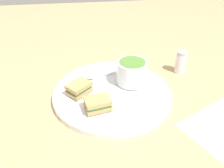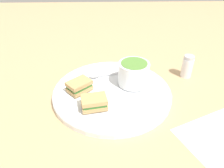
{
  "view_description": "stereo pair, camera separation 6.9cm",
  "coord_description": "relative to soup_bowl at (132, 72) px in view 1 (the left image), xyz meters",
  "views": [
    {
      "loc": [
        0.09,
        0.56,
        0.43
      ],
      "look_at": [
        0.0,
        0.0,
        0.04
      ],
      "focal_mm": 35.0,
      "sensor_mm": 36.0,
      "label": 1
    },
    {
      "loc": [
        0.02,
        0.57,
        0.43
      ],
      "look_at": [
        0.0,
        0.0,
        0.04
      ],
      "focal_mm": 35.0,
      "sensor_mm": 36.0,
      "label": 2
    }
  ],
  "objects": [
    {
      "name": "soup_bowl",
      "position": [
        0.0,
        0.0,
        0.0
      ],
      "size": [
        0.1,
        0.1,
        0.08
      ],
      "color": "white",
      "rests_on": "plate"
    },
    {
      "name": "salt_shaker",
      "position": [
        -0.2,
        -0.07,
        -0.02
      ],
      "size": [
        0.04,
        0.04,
        0.08
      ],
      "color": "silver",
      "rests_on": "ground_plane"
    },
    {
      "name": "ground_plane",
      "position": [
        0.07,
        0.04,
        -0.06
      ],
      "size": [
        2.4,
        2.4,
        0.0
      ],
      "primitive_type": "plane",
      "color": "tan"
    },
    {
      "name": "spoon",
      "position": [
        0.12,
        -0.05,
        -0.03
      ],
      "size": [
        0.11,
        0.04,
        0.01
      ],
      "rotation": [
        0.0,
        0.0,
        6.5
      ],
      "color": "silver",
      "rests_on": "plate"
    },
    {
      "name": "sandwich_half_near",
      "position": [
        0.17,
        0.03,
        -0.02
      ],
      "size": [
        0.09,
        0.09,
        0.03
      ],
      "rotation": [
        0.0,
        0.0,
        0.73
      ],
      "color": "tan",
      "rests_on": "plate"
    },
    {
      "name": "plate",
      "position": [
        0.07,
        0.04,
        -0.05
      ],
      "size": [
        0.38,
        0.38,
        0.02
      ],
      "color": "white",
      "rests_on": "ground_plane"
    },
    {
      "name": "sandwich_half_far",
      "position": [
        0.12,
        0.12,
        -0.02
      ],
      "size": [
        0.08,
        0.06,
        0.03
      ],
      "rotation": [
        0.0,
        0.0,
        0.19
      ],
      "color": "tan",
      "rests_on": "plate"
    }
  ]
}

